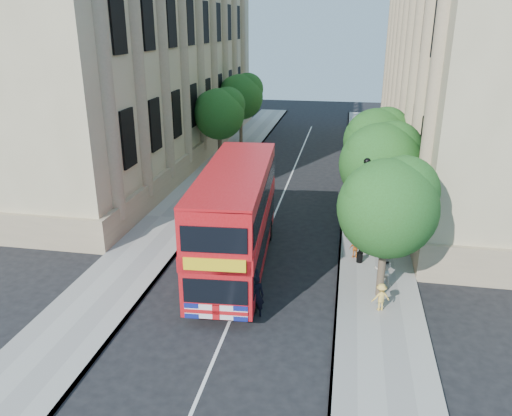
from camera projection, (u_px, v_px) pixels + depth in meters
The scene contains 17 objects.
ground at pixel (229, 322), 19.38m from camera, with size 120.00×120.00×0.00m, color black.
pavement_right at pixel (372, 232), 27.59m from camera, with size 3.50×80.00×0.12m, color gray.
pavement_left at pixel (174, 218), 29.56m from camera, with size 3.50×80.00×0.12m, color gray.
building_right at pixel (490, 52), 36.01m from camera, with size 12.00×38.00×18.00m, color tan.
building_left at pixel (131, 48), 40.75m from camera, with size 12.00×38.00×18.00m, color tan.
tree_right_near at pixel (389, 203), 19.70m from camera, with size 4.00×4.00×6.08m.
tree_right_mid at pixel (382, 160), 25.16m from camera, with size 4.20×4.20×6.37m.
tree_right_far at pixel (377, 137), 30.74m from camera, with size 4.00×4.00×6.15m.
tree_left_far at pixel (220, 111), 39.17m from camera, with size 4.00×4.00×6.30m.
tree_left_back at pixel (241, 94), 46.45m from camera, with size 4.20×4.20×6.65m.
lamp_post at pixel (363, 216), 23.18m from camera, with size 0.32×0.32×5.16m.
double_decker_bus at pixel (236, 216), 22.75m from camera, with size 3.50×10.56×4.80m.
box_van at pixel (241, 199), 29.08m from camera, with size 2.04×4.65×2.62m.
police_constable at pixel (256, 296), 19.52m from camera, with size 0.66×0.43×1.81m, color black.
woman_pedestrian at pixel (383, 270), 21.53m from camera, with size 0.78×0.61×1.61m, color beige.
child_a at pixel (355, 248), 24.32m from camera, with size 0.56×0.24×0.96m, color orange.
child_b at pixel (381, 297), 19.81m from camera, with size 0.75×0.43×1.16m, color #E9BC4F.
Camera 1 is at (4.06, -16.16, 10.90)m, focal length 35.00 mm.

